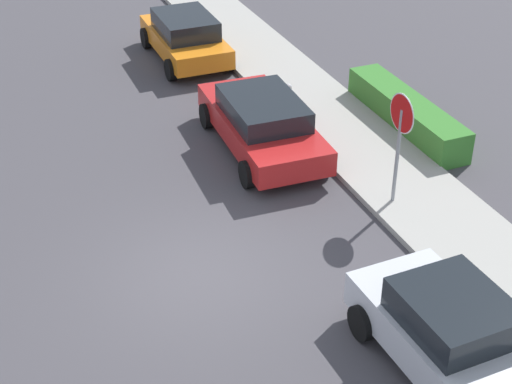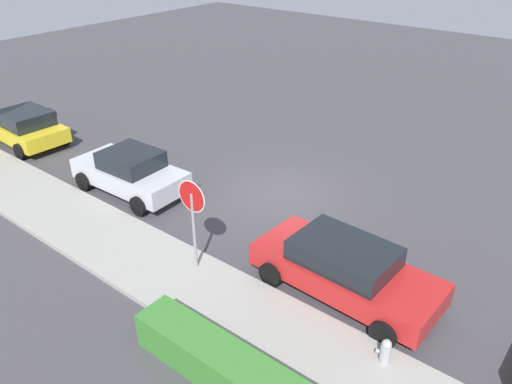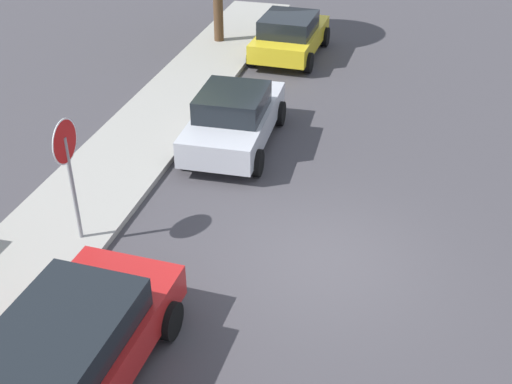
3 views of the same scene
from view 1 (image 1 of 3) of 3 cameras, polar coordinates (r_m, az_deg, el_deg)
ground_plane at (r=15.08m, az=-4.25°, el=-5.98°), size 60.00×60.00×0.00m
sidewalk_curb at (r=17.07m, az=12.79°, el=-1.45°), size 32.00×2.36×0.14m
stop_sign at (r=16.33m, az=10.44°, el=4.43°), size 0.85×0.08×2.64m
parked_car_red at (r=18.83m, az=0.46°, el=5.09°), size 4.62×2.22×1.39m
parked_car_silver at (r=12.98m, az=14.26°, el=-10.25°), size 4.03×2.07×1.48m
parked_car_orange at (r=24.08m, az=-5.16°, el=11.20°), size 3.97×2.00×1.41m
fire_hydrant at (r=21.03m, az=2.34°, el=6.99°), size 0.30×0.22×0.72m
front_yard_hedge at (r=20.35m, az=10.85°, el=5.66°), size 4.51×0.87×0.82m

